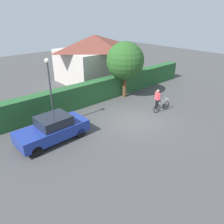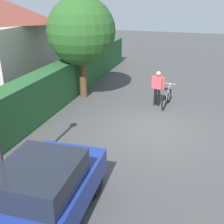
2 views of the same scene
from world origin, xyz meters
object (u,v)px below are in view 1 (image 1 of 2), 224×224
object	(u,v)px
street_lamp	(50,84)
parked_car_near	(53,129)
person_rider	(157,98)
bicycle	(162,106)
tree_kerbside	(125,61)

from	to	relation	value
street_lamp	parked_car_near	bearing A→B (deg)	-119.59
parked_car_near	person_rider	distance (m)	8.04
bicycle	street_lamp	bearing A→B (deg)	155.22
parked_car_near	street_lamp	distance (m)	2.76
bicycle	tree_kerbside	xyz separation A→B (m)	(0.09, 4.03, 2.72)
person_rider	tree_kerbside	world-z (taller)	tree_kerbside
bicycle	person_rider	bearing A→B (deg)	91.86
person_rider	tree_kerbside	xyz separation A→B (m)	(0.10, 3.60, 2.18)
parked_car_near	tree_kerbside	bearing A→B (deg)	16.48
parked_car_near	street_lamp	size ratio (longest dim) A/B	0.94
tree_kerbside	parked_car_near	bearing A→B (deg)	-163.52
parked_car_near	tree_kerbside	distance (m)	8.72
bicycle	street_lamp	distance (m)	8.14
bicycle	parked_car_near	bearing A→B (deg)	168.28
parked_car_near	street_lamp	bearing A→B (deg)	60.41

